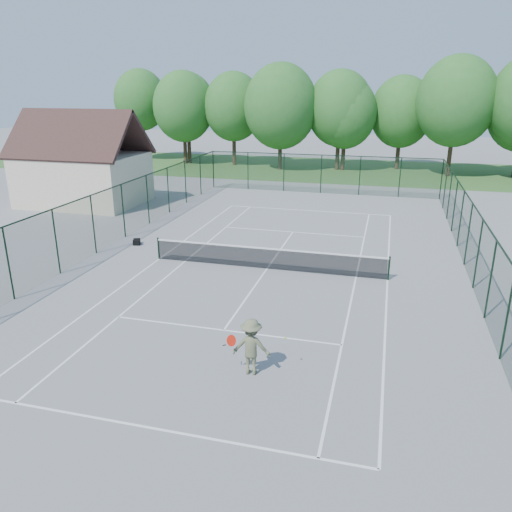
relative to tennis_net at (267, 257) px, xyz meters
name	(u,v)px	position (x,y,z in m)	size (l,w,h in m)	color
ground	(267,269)	(0.00, 0.00, -0.58)	(140.00, 140.00, 0.00)	gray
grass_far	(337,170)	(0.00, 30.00, -0.57)	(80.00, 16.00, 0.01)	#3E6C2E
court_lines	(267,269)	(0.00, 0.00, -0.57)	(11.05, 23.85, 0.01)	white
tennis_net	(267,257)	(0.00, 0.00, 0.00)	(11.08, 0.08, 1.10)	black
fence_enclosure	(267,237)	(0.00, 0.00, 0.98)	(18.05, 36.05, 3.02)	#1D3A24
utility_building	(82,160)	(-16.00, 10.00, 2.54)	(8.60, 6.27, 6.63)	beige
tree_line_far	(340,108)	(0.00, 30.00, 5.42)	(39.40, 6.40, 9.70)	#422B1E
sports_bag_a	(137,241)	(-7.76, 2.02, -0.43)	(0.35, 0.21, 0.28)	black
sports_bag_b	(137,243)	(-7.64, 1.75, -0.43)	(0.36, 0.22, 0.28)	black
tennis_player	(251,347)	(1.66, -8.77, 0.30)	(1.82, 0.80, 1.75)	#646948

